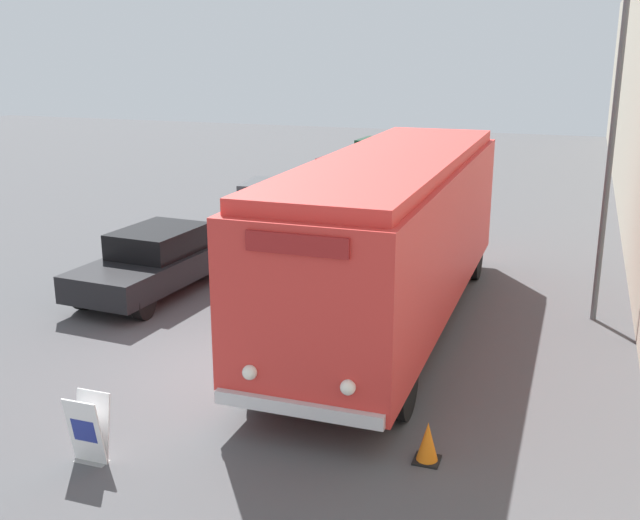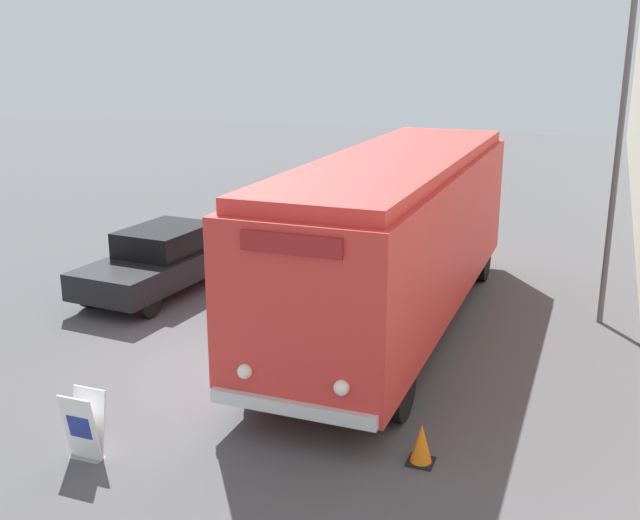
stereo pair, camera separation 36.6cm
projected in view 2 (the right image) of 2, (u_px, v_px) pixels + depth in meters
name	position (u px, v px, depth m)	size (l,w,h in m)	color
ground_plane	(243.00, 371.00, 13.17)	(80.00, 80.00, 0.00)	#4C4C4F
vintage_bus	(396.00, 232.00, 14.79)	(2.64, 10.56, 3.51)	black
sign_board	(84.00, 427.00, 10.28)	(0.53, 0.37, 0.99)	gray
streetlamp	(624.00, 98.00, 14.28)	(0.36, 0.36, 7.15)	#595E60
parked_car_near	(164.00, 259.00, 17.36)	(2.15, 4.78, 1.50)	black
parked_car_mid	(281.00, 205.00, 23.22)	(2.27, 4.42, 1.50)	black
parked_car_far	(354.00, 174.00, 29.13)	(2.04, 4.30, 1.39)	black
parked_car_distant	(392.00, 155.00, 34.13)	(2.18, 4.47, 1.46)	black
traffic_cone	(421.00, 444.00, 10.21)	(0.36, 0.36, 0.59)	black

